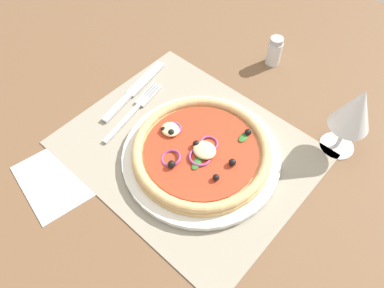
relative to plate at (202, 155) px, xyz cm
name	(u,v)px	position (x,y,z in cm)	size (l,w,h in cm)	color
ground_plane	(188,153)	(-3.21, -0.18, -2.18)	(190.00, 140.00, 2.40)	brown
placemat	(188,149)	(-3.21, -0.18, -0.78)	(44.21, 35.84, 0.40)	gray
plate	(202,155)	(0.00, 0.00, 0.00)	(28.95, 28.95, 1.16)	silver
pizza	(202,150)	(-0.05, -0.02, 1.67)	(25.29, 25.29, 2.68)	tan
fork	(136,108)	(-17.76, -0.06, -0.36)	(4.92, 17.96, 0.44)	silver
knife	(135,89)	(-21.81, 3.44, -0.33)	(5.28, 19.96, 0.62)	silver
wine_glass	(355,111)	(17.25, 19.23, 9.10)	(7.20, 7.20, 14.90)	silver
napkin	(60,176)	(-16.18, -20.03, -0.80)	(14.37, 12.94, 0.36)	white
pepper_shaker	(274,51)	(-5.38, 30.55, 2.27)	(3.20, 3.20, 6.70)	silver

